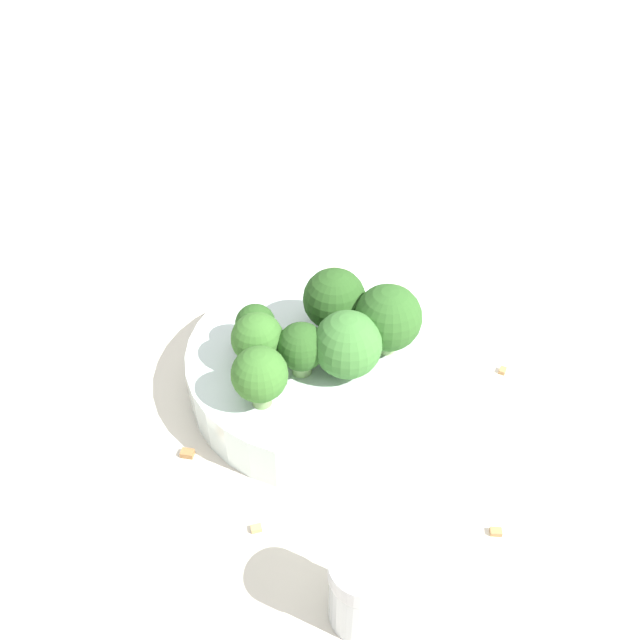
# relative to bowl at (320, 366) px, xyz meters

# --- Properties ---
(ground_plane) EXTENTS (3.00, 3.00, 0.00)m
(ground_plane) POSITION_rel_bowl_xyz_m (0.00, 0.00, -0.02)
(ground_plane) COLOR beige
(bowl) EXTENTS (0.22, 0.22, 0.04)m
(bowl) POSITION_rel_bowl_xyz_m (0.00, 0.00, 0.00)
(bowl) COLOR silver
(bowl) RESTS_ON ground_plane
(broccoli_floret_0) EXTENTS (0.04, 0.04, 0.05)m
(broccoli_floret_0) POSITION_rel_bowl_xyz_m (0.07, -0.01, 0.05)
(broccoli_floret_0) COLOR #7A9E5B
(broccoli_floret_0) RESTS_ON bowl
(broccoli_floret_1) EXTENTS (0.04, 0.04, 0.05)m
(broccoli_floret_1) POSITION_rel_bowl_xyz_m (0.03, 0.00, 0.05)
(broccoli_floret_1) COLOR #8EB770
(broccoli_floret_1) RESTS_ON bowl
(broccoli_floret_2) EXTENTS (0.05, 0.05, 0.06)m
(broccoli_floret_2) POSITION_rel_bowl_xyz_m (-0.02, 0.05, 0.05)
(broccoli_floret_2) COLOR #8EB770
(broccoli_floret_2) RESTS_ON bowl
(broccoli_floret_3) EXTENTS (0.05, 0.05, 0.06)m
(broccoli_floret_3) POSITION_rel_bowl_xyz_m (0.01, 0.03, 0.05)
(broccoli_floret_3) COLOR #84AD66
(broccoli_floret_3) RESTS_ON bowl
(broccoli_floret_4) EXTENTS (0.04, 0.04, 0.05)m
(broccoli_floret_4) POSITION_rel_bowl_xyz_m (0.04, -0.03, 0.05)
(broccoli_floret_4) COLOR #84AD66
(broccoli_floret_4) RESTS_ON bowl
(broccoli_floret_5) EXTENTS (0.03, 0.03, 0.04)m
(broccoli_floret_5) POSITION_rel_bowl_xyz_m (0.02, -0.05, 0.04)
(broccoli_floret_5) COLOR #7A9E5B
(broccoli_floret_5) RESTS_ON bowl
(broccoli_floret_6) EXTENTS (0.05, 0.05, 0.06)m
(broccoli_floret_6) POSITION_rel_bowl_xyz_m (-0.02, 0.00, 0.05)
(broccoli_floret_6) COLOR #7A9E5B
(broccoli_floret_6) RESTS_ON bowl
(pepper_shaker) EXTENTS (0.04, 0.04, 0.06)m
(pepper_shaker) POSITION_rel_bowl_xyz_m (0.16, 0.11, 0.01)
(pepper_shaker) COLOR #B2B7BC
(pepper_shaker) RESTS_ON ground_plane
(almond_crumb_0) EXTENTS (0.01, 0.01, 0.01)m
(almond_crumb_0) POSITION_rel_bowl_xyz_m (0.14, 0.03, -0.02)
(almond_crumb_0) COLOR tan
(almond_crumb_0) RESTS_ON ground_plane
(almond_crumb_1) EXTENTS (0.01, 0.01, 0.01)m
(almond_crumb_1) POSITION_rel_bowl_xyz_m (-0.09, 0.13, -0.02)
(almond_crumb_1) COLOR #AD7F4C
(almond_crumb_1) RESTS_ON ground_plane
(almond_crumb_2) EXTENTS (0.01, 0.01, 0.01)m
(almond_crumb_2) POSITION_rel_bowl_xyz_m (0.13, 0.11, -0.02)
(almond_crumb_2) COLOR tan
(almond_crumb_2) RESTS_ON ground_plane
(almond_crumb_3) EXTENTS (0.01, 0.01, 0.01)m
(almond_crumb_3) POSITION_rel_bowl_xyz_m (0.07, 0.17, -0.02)
(almond_crumb_3) COLOR #AD7F4C
(almond_crumb_3) RESTS_ON ground_plane
(almond_crumb_4) EXTENTS (0.01, 0.01, 0.01)m
(almond_crumb_4) POSITION_rel_bowl_xyz_m (0.11, -0.05, -0.02)
(almond_crumb_4) COLOR olive
(almond_crumb_4) RESTS_ON ground_plane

